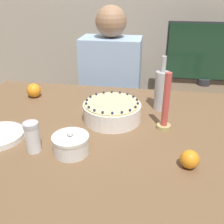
{
  "coord_description": "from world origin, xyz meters",
  "views": [
    {
      "loc": [
        0.25,
        -0.93,
        1.32
      ],
      "look_at": [
        0.07,
        0.16,
        0.78
      ],
      "focal_mm": 42.0,
      "sensor_mm": 36.0,
      "label": 1
    }
  ],
  "objects_px": {
    "sugar_shaker": "(32,137)",
    "person_man_blue_shirt": "(111,104)",
    "sugar_bowl": "(71,144)",
    "bottle": "(161,90)",
    "candle": "(165,107)",
    "cake": "(112,111)",
    "tv_monitor": "(208,53)"
  },
  "relations": [
    {
      "from": "person_man_blue_shirt",
      "to": "bottle",
      "type": "bearing_deg",
      "value": 125.5
    },
    {
      "from": "sugar_bowl",
      "to": "bottle",
      "type": "height_order",
      "value": "bottle"
    },
    {
      "from": "sugar_shaker",
      "to": "person_man_blue_shirt",
      "type": "relative_size",
      "value": 0.1
    },
    {
      "from": "candle",
      "to": "bottle",
      "type": "bearing_deg",
      "value": 94.62
    },
    {
      "from": "cake",
      "to": "bottle",
      "type": "bearing_deg",
      "value": 35.39
    },
    {
      "from": "sugar_bowl",
      "to": "person_man_blue_shirt",
      "type": "xyz_separation_m",
      "value": [
        -0.0,
        0.92,
        -0.25
      ]
    },
    {
      "from": "cake",
      "to": "bottle",
      "type": "height_order",
      "value": "bottle"
    },
    {
      "from": "sugar_shaker",
      "to": "person_man_blue_shirt",
      "type": "xyz_separation_m",
      "value": [
        0.14,
        0.93,
        -0.27
      ]
    },
    {
      "from": "cake",
      "to": "tv_monitor",
      "type": "relative_size",
      "value": 0.43
    },
    {
      "from": "candle",
      "to": "person_man_blue_shirt",
      "type": "relative_size",
      "value": 0.22
    },
    {
      "from": "sugar_bowl",
      "to": "candle",
      "type": "xyz_separation_m",
      "value": [
        0.35,
        0.25,
        0.07
      ]
    },
    {
      "from": "candle",
      "to": "tv_monitor",
      "type": "height_order",
      "value": "tv_monitor"
    },
    {
      "from": "sugar_bowl",
      "to": "candle",
      "type": "height_order",
      "value": "candle"
    },
    {
      "from": "person_man_blue_shirt",
      "to": "tv_monitor",
      "type": "bearing_deg",
      "value": -155.01
    },
    {
      "from": "cake",
      "to": "person_man_blue_shirt",
      "type": "xyz_separation_m",
      "value": [
        -0.11,
        0.63,
        -0.26
      ]
    },
    {
      "from": "tv_monitor",
      "to": "sugar_bowl",
      "type": "bearing_deg",
      "value": -118.74
    },
    {
      "from": "sugar_shaker",
      "to": "person_man_blue_shirt",
      "type": "bearing_deg",
      "value": 81.21
    },
    {
      "from": "cake",
      "to": "sugar_bowl",
      "type": "height_order",
      "value": "cake"
    },
    {
      "from": "cake",
      "to": "bottle",
      "type": "relative_size",
      "value": 0.98
    },
    {
      "from": "cake",
      "to": "sugar_bowl",
      "type": "bearing_deg",
      "value": -110.5
    },
    {
      "from": "person_man_blue_shirt",
      "to": "tv_monitor",
      "type": "height_order",
      "value": "person_man_blue_shirt"
    },
    {
      "from": "tv_monitor",
      "to": "candle",
      "type": "bearing_deg",
      "value": -108.37
    },
    {
      "from": "sugar_bowl",
      "to": "tv_monitor",
      "type": "xyz_separation_m",
      "value": [
        0.68,
        1.24,
        0.08
      ]
    },
    {
      "from": "cake",
      "to": "sugar_shaker",
      "type": "bearing_deg",
      "value": -130.17
    },
    {
      "from": "candle",
      "to": "tv_monitor",
      "type": "distance_m",
      "value": 1.05
    },
    {
      "from": "bottle",
      "to": "candle",
      "type": "bearing_deg",
      "value": -85.38
    },
    {
      "from": "tv_monitor",
      "to": "person_man_blue_shirt",
      "type": "bearing_deg",
      "value": -155.01
    },
    {
      "from": "candle",
      "to": "tv_monitor",
      "type": "xyz_separation_m",
      "value": [
        0.33,
        1.0,
        0.01
      ]
    },
    {
      "from": "bottle",
      "to": "sugar_shaker",
      "type": "bearing_deg",
      "value": -136.09
    },
    {
      "from": "sugar_bowl",
      "to": "sugar_shaker",
      "type": "xyz_separation_m",
      "value": [
        -0.15,
        -0.01,
        0.02
      ]
    },
    {
      "from": "bottle",
      "to": "person_man_blue_shirt",
      "type": "height_order",
      "value": "person_man_blue_shirt"
    },
    {
      "from": "sugar_shaker",
      "to": "person_man_blue_shirt",
      "type": "distance_m",
      "value": 0.98
    }
  ]
}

